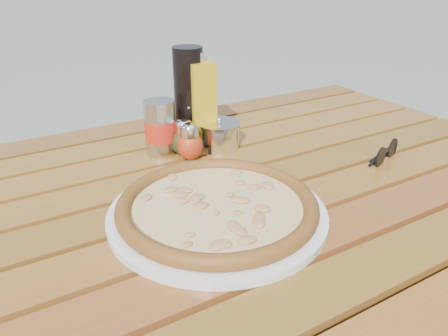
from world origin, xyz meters
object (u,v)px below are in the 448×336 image
olive_oil_cruet (201,104)px  plate (217,214)px  pepper_shaker (190,142)px  soda_can (160,128)px  oregano_shaker (184,138)px  sunglasses (385,153)px  table (229,221)px  dark_bottle (189,97)px  pizza (217,205)px  parmesan_tin (219,134)px

olive_oil_cruet → plate: bearing=-113.3°
pepper_shaker → soda_can: soda_can is taller
oregano_shaker → olive_oil_cruet: size_ratio=0.39×
plate → sunglasses: (0.42, 0.02, 0.01)m
table → dark_bottle: size_ratio=6.36×
dark_bottle → soda_can: 0.10m
olive_oil_cruet → pizza: bearing=-113.3°
plate → parmesan_tin: 0.30m
pizza → dark_bottle: 0.34m
pepper_shaker → parmesan_tin: (0.09, 0.03, -0.01)m
table → plate: (-0.07, -0.08, 0.08)m
plate → pizza: (0.00, 0.00, 0.02)m
pepper_shaker → sunglasses: pepper_shaker is taller
pizza → table: bearing=48.5°
parmesan_tin → oregano_shaker: bearing=178.7°
plate → pepper_shaker: (0.07, 0.23, 0.03)m
plate → dark_bottle: dark_bottle is taller
oregano_shaker → sunglasses: bearing=-34.5°
olive_oil_cruet → soda_can: bearing=-178.4°
table → pizza: pizza is taller
pizza → sunglasses: sunglasses is taller
soda_can → olive_oil_cruet: 0.11m
plate → table: bearing=48.5°
plate → sunglasses: 0.42m
oregano_shaker → sunglasses: size_ratio=0.76×
dark_bottle → olive_oil_cruet: dark_bottle is taller
parmesan_tin → dark_bottle: bearing=130.4°
olive_oil_cruet → parmesan_tin: 0.08m
parmesan_tin → table: bearing=-114.3°
pizza → parmesan_tin: size_ratio=3.23×
oregano_shaker → olive_oil_cruet: olive_oil_cruet is taller
pepper_shaker → parmesan_tin: size_ratio=0.69×
pepper_shaker → sunglasses: (0.35, -0.22, -0.02)m
plate → parmesan_tin: parmesan_tin is taller
soda_can → table: bearing=-77.1°
oregano_shaker → soda_can: size_ratio=0.68×
dark_bottle → soda_can: (-0.08, -0.02, -0.05)m
plate → oregano_shaker: bearing=75.7°
soda_can → pizza: bearing=-95.1°
table → parmesan_tin: parmesan_tin is taller
oregano_shaker → pizza: bearing=-104.3°
dark_bottle → parmesan_tin: size_ratio=1.86×
soda_can → oregano_shaker: bearing=-36.8°
table → olive_oil_cruet: bearing=75.9°
oregano_shaker → soda_can: soda_can is taller
soda_can → olive_oil_cruet: (0.10, 0.00, 0.04)m
dark_bottle → sunglasses: dark_bottle is taller
olive_oil_cruet → parmesan_tin: (0.03, -0.04, -0.07)m
oregano_shaker → dark_bottle: dark_bottle is taller
pepper_shaker → oregano_shaker: 0.03m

